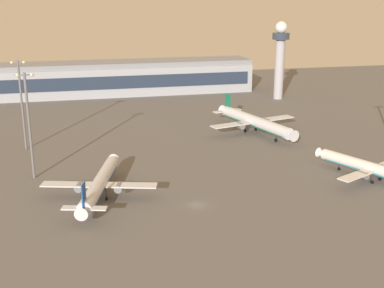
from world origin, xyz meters
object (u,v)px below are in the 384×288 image
at_px(control_tower, 280,55).
at_px(airplane_terminal_side, 372,169).
at_px(apron_light_east, 22,100).
at_px(apron_light_west, 29,120).
at_px(airplane_taxiway_distant, 254,122).
at_px(airplane_mid_apron, 99,184).

bearing_deg(control_tower, airplane_terminal_side, -99.58).
bearing_deg(control_tower, apron_light_east, -152.90).
xyz_separation_m(apron_light_east, apron_light_west, (4.31, -28.73, 0.16)).
xyz_separation_m(airplane_taxiway_distant, apron_light_east, (-79.76, -1.22, 12.05)).
bearing_deg(airplane_taxiway_distant, apron_light_east, -14.58).
distance_m(airplane_terminal_side, apron_light_west, 93.77).
xyz_separation_m(airplane_terminal_side, apron_light_west, (-89.89, 23.28, 13.09)).
distance_m(control_tower, airplane_terminal_side, 112.65).
relative_size(airplane_taxiway_distant, apron_light_east, 1.51).
bearing_deg(airplane_taxiway_distant, control_tower, -135.72).
bearing_deg(control_tower, airplane_taxiway_distant, -120.26).
bearing_deg(airplane_terminal_side, control_tower, 55.58).
relative_size(control_tower, airplane_terminal_side, 1.10).
bearing_deg(apron_light_east, apron_light_west, -81.46).
bearing_deg(apron_light_west, apron_light_east, 98.54).
bearing_deg(control_tower, airplane_mid_apron, -131.12).
bearing_deg(control_tower, apron_light_west, -141.44).
bearing_deg(airplane_terminal_side, apron_light_west, 140.64).
height_order(airplane_mid_apron, apron_light_west, apron_light_west).
relative_size(airplane_terminal_side, apron_light_east, 1.15).
xyz_separation_m(airplane_terminal_side, airplane_mid_apron, (-72.86, 5.02, 0.18)).
bearing_deg(airplane_mid_apron, apron_light_east, 129.93).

